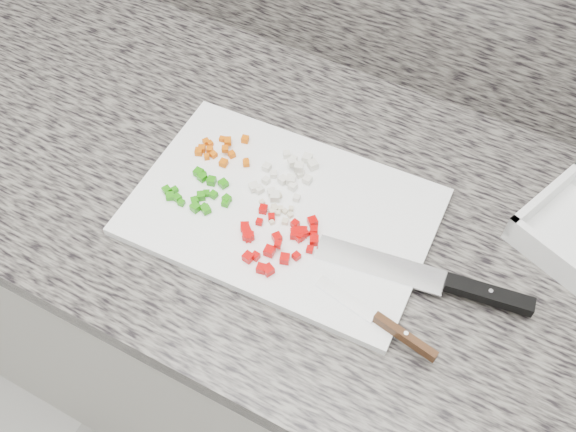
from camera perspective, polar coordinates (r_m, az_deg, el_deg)
name	(u,v)px	position (r m, az deg, el deg)	size (l,w,h in m)	color
cabinet	(289,327)	(1.37, 0.10, -9.84)	(3.92, 0.62, 0.86)	silver
countertop	(290,198)	(0.98, 0.14, 1.63)	(3.96, 0.64, 0.04)	#66625A
cutting_board	(282,212)	(0.93, -0.51, 0.38)	(0.43, 0.29, 0.01)	white
carrot_pile	(221,150)	(1.00, -5.98, 5.88)	(0.09, 0.07, 0.02)	#D15704
onion_pile	(288,176)	(0.96, -0.02, 3.62)	(0.08, 0.10, 0.02)	silver
green_pepper_pile	(201,192)	(0.95, -7.76, 2.15)	(0.10, 0.07, 0.01)	#20810B
red_pepper_pile	(279,239)	(0.89, -0.78, -2.10)	(0.11, 0.12, 0.02)	#BB0302
garlic_pile	(278,210)	(0.92, -0.93, 0.52)	(0.06, 0.06, 0.01)	beige
chef_knife	(450,284)	(0.88, 14.24, -5.88)	(0.30, 0.07, 0.02)	white
paring_knife	(390,327)	(0.83, 9.01, -9.70)	(0.18, 0.05, 0.02)	white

